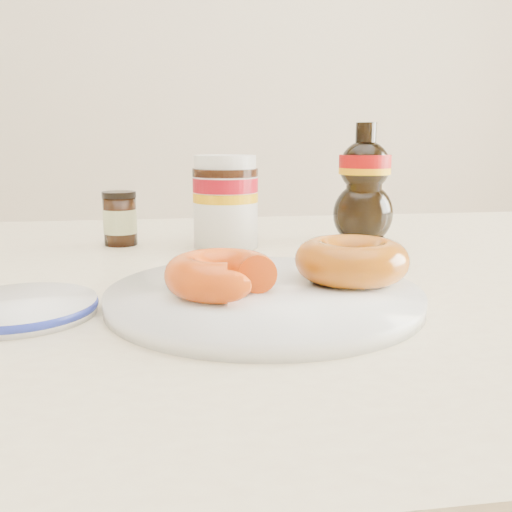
{
  "coord_description": "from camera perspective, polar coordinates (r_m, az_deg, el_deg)",
  "views": [
    {
      "loc": [
        -0.13,
        -0.55,
        0.9
      ],
      "look_at": [
        -0.04,
        0.01,
        0.79
      ],
      "focal_mm": 40.0,
      "sensor_mm": 36.0,
      "label": 1
    }
  ],
  "objects": [
    {
      "name": "dining_table",
      "position": [
        0.7,
        2.42,
        -7.87
      ],
      "size": [
        1.4,
        0.9,
        0.75
      ],
      "color": "beige",
      "rests_on": "ground"
    },
    {
      "name": "blue_rim_saucer",
      "position": [
        0.54,
        -22.54,
        -4.76
      ],
      "size": [
        0.13,
        0.13,
        0.01
      ],
      "color": "white",
      "rests_on": "dining_table"
    },
    {
      "name": "syrup_bottle",
      "position": [
        0.85,
        10.76,
        7.14
      ],
      "size": [
        0.11,
        0.1,
        0.17
      ],
      "primitive_type": null,
      "rotation": [
        0.0,
        0.0,
        -0.4
      ],
      "color": "black",
      "rests_on": "dining_table"
    },
    {
      "name": "nutella_jar",
      "position": [
        0.8,
        -3.07,
        5.81
      ],
      "size": [
        0.09,
        0.09,
        0.13
      ],
      "rotation": [
        0.0,
        0.0,
        -0.35
      ],
      "color": "white",
      "rests_on": "dining_table"
    },
    {
      "name": "dark_jar",
      "position": [
        0.84,
        -13.44,
        3.62
      ],
      "size": [
        0.05,
        0.05,
        0.08
      ],
      "rotation": [
        0.0,
        0.0,
        0.02
      ],
      "color": "black",
      "rests_on": "dining_table"
    },
    {
      "name": "plate",
      "position": [
        0.53,
        0.8,
        -3.98
      ],
      "size": [
        0.29,
        0.29,
        0.01
      ],
      "color": "white",
      "rests_on": "dining_table"
    },
    {
      "name": "donut_whole",
      "position": [
        0.56,
        9.52,
        -0.41
      ],
      "size": [
        0.13,
        0.13,
        0.04
      ],
      "primitive_type": "torus",
      "rotation": [
        0.0,
        0.0,
        0.16
      ],
      "color": "#9D390A",
      "rests_on": "plate"
    },
    {
      "name": "donut_bitten",
      "position": [
        0.51,
        -3.53,
        -1.83
      ],
      "size": [
        0.11,
        0.11,
        0.04
      ],
      "primitive_type": "torus",
      "rotation": [
        0.0,
        0.0,
        -0.12
      ],
      "color": "#C9430B",
      "rests_on": "plate"
    }
  ]
}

